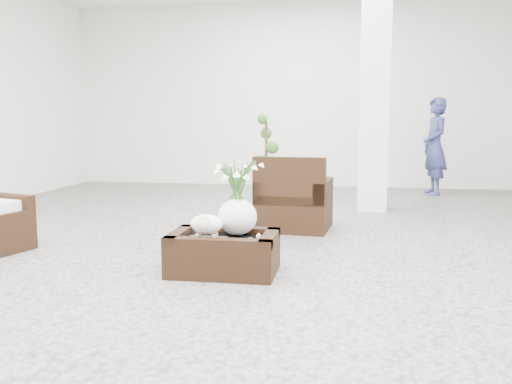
# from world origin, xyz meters

# --- Properties ---
(ground) EXTENTS (11.00, 11.00, 0.00)m
(ground) POSITION_xyz_m (0.00, 0.00, 0.00)
(ground) COLOR gray
(ground) RESTS_ON ground
(column) EXTENTS (0.40, 0.40, 3.50)m
(column) POSITION_xyz_m (1.20, 2.80, 1.75)
(column) COLOR white
(column) RESTS_ON ground
(coffee_table) EXTENTS (0.90, 0.60, 0.31)m
(coffee_table) POSITION_xyz_m (-0.18, -0.71, 0.16)
(coffee_table) COLOR black
(coffee_table) RESTS_ON ground
(sheep_figurine) EXTENTS (0.28, 0.23, 0.21)m
(sheep_figurine) POSITION_xyz_m (-0.30, -0.81, 0.42)
(sheep_figurine) COLOR white
(sheep_figurine) RESTS_ON coffee_table
(planter_narcissus) EXTENTS (0.44, 0.44, 0.80)m
(planter_narcissus) POSITION_xyz_m (-0.08, -0.61, 0.71)
(planter_narcissus) COLOR white
(planter_narcissus) RESTS_ON coffee_table
(tealight) EXTENTS (0.04, 0.04, 0.03)m
(tealight) POSITION_xyz_m (0.12, -0.69, 0.33)
(tealight) COLOR white
(tealight) RESTS_ON coffee_table
(armchair) EXTENTS (0.90, 0.87, 0.88)m
(armchair) POSITION_xyz_m (0.23, 1.28, 0.44)
(armchair) COLOR black
(armchair) RESTS_ON ground
(topiary) EXTENTS (0.36, 0.36, 1.34)m
(topiary) POSITION_xyz_m (-0.33, 2.84, 0.67)
(topiary) COLOR #25521A
(topiary) RESTS_ON ground
(shopper) EXTENTS (0.51, 0.67, 1.66)m
(shopper) POSITION_xyz_m (2.32, 4.62, 0.83)
(shopper) COLOR navy
(shopper) RESTS_ON ground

